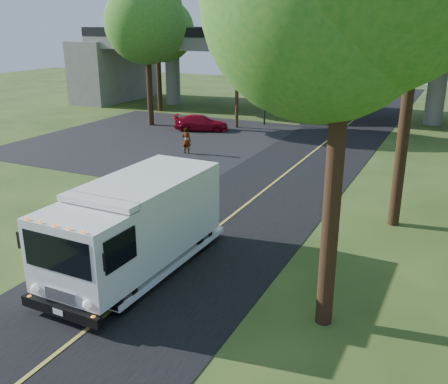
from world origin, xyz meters
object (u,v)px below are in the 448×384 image
Objects in this scene: traffic_signal at (265,84)px; utility_pole at (237,67)px; tree_left_far at (158,25)px; pedestrian at (187,141)px; tree_left_lot at (147,19)px; red_sedan at (201,123)px; step_van at (136,224)px.

utility_pole is at bearing -126.87° from traffic_signal.
tree_left_far reaches higher than pedestrian.
tree_left_far reaches higher than utility_pole.
pedestrian is (-0.94, -10.69, -2.38)m from traffic_signal.
tree_left_lot is at bearing -151.89° from traffic_signal.
traffic_signal is 5.98m from red_sedan.
tree_left_lot is 8.51m from red_sedan.
utility_pole is 2.23× the size of red_sedan.
tree_left_far is at bearing -52.01° from pedestrian.
step_van is at bearing -178.55° from red_sedan.
pedestrian is (9.85, -12.52, -6.63)m from tree_left_far.
tree_left_lot is 6.72m from tree_left_far.
utility_pole is 9.49m from pedestrian.
tree_left_lot reaches higher than utility_pole.
red_sedan is at bearing 114.05° from step_van.
tree_left_far is 11.68m from red_sedan.
red_sedan is (7.34, -5.95, -6.86)m from tree_left_far.
pedestrian is at bearing -86.34° from utility_pole.
red_sedan is (-3.46, -4.12, -2.61)m from traffic_signal.
step_van is (5.28, -24.70, -1.57)m from traffic_signal.
tree_left_lot reaches higher than red_sedan.
step_van is 1.78× the size of red_sedan.
step_van reaches higher than pedestrian.
tree_left_far is 2.45× the size of red_sedan.
traffic_signal is at bearing -95.25° from pedestrian.
tree_left_lot reaches higher than traffic_signal.
tree_left_far is 31.57m from step_van.
utility_pole is 5.50× the size of pedestrian.
utility_pole is 4.94m from red_sedan.
red_sedan is at bearing -39.05° from tree_left_far.
red_sedan is at bearing -69.27° from pedestrian.
traffic_signal is 3.18× the size of pedestrian.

